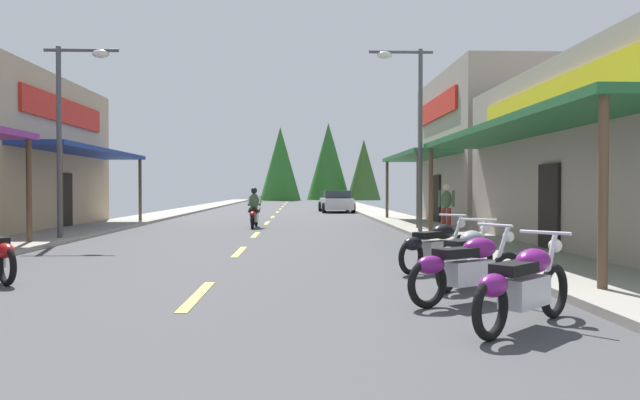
{
  "coord_description": "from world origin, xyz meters",
  "views": [
    {
      "loc": [
        1.45,
        -0.57,
        1.52
      ],
      "look_at": [
        2.51,
        31.14,
        0.93
      ],
      "focal_mm": 33.98,
      "sensor_mm": 36.0,
      "label": 1
    }
  ],
  "objects_px": {
    "motorcycle_parked_right_0": "(524,284)",
    "motorcycle_parked_right_1": "(468,266)",
    "streetlamp_left": "(71,113)",
    "streetlamp_right": "(411,114)",
    "parked_car_curbside": "(336,202)",
    "rider_cruising_lead": "(254,211)",
    "motorcycle_parked_right_2": "(466,255)",
    "motorcycle_parked_right_3": "(436,245)",
    "pedestrian_browsing": "(446,204)"
  },
  "relations": [
    {
      "from": "parked_car_curbside",
      "to": "motorcycle_parked_right_0",
      "type": "bearing_deg",
      "value": 177.52
    },
    {
      "from": "motorcycle_parked_right_0",
      "to": "motorcycle_parked_right_3",
      "type": "relative_size",
      "value": 0.96
    },
    {
      "from": "motorcycle_parked_right_2",
      "to": "streetlamp_right",
      "type": "bearing_deg",
      "value": 31.96
    },
    {
      "from": "pedestrian_browsing",
      "to": "parked_car_curbside",
      "type": "xyz_separation_m",
      "value": [
        -2.71,
        18.31,
        -0.3
      ]
    },
    {
      "from": "motorcycle_parked_right_0",
      "to": "pedestrian_browsing",
      "type": "height_order",
      "value": "pedestrian_browsing"
    },
    {
      "from": "motorcycle_parked_right_0",
      "to": "motorcycle_parked_right_1",
      "type": "xyz_separation_m",
      "value": [
        -0.19,
        1.52,
        0.0
      ]
    },
    {
      "from": "pedestrian_browsing",
      "to": "motorcycle_parked_right_1",
      "type": "bearing_deg",
      "value": -165.08
    },
    {
      "from": "streetlamp_right",
      "to": "parked_car_curbside",
      "type": "height_order",
      "value": "streetlamp_right"
    },
    {
      "from": "motorcycle_parked_right_1",
      "to": "parked_car_curbside",
      "type": "bearing_deg",
      "value": 58.82
    },
    {
      "from": "pedestrian_browsing",
      "to": "parked_car_curbside",
      "type": "relative_size",
      "value": 0.39
    },
    {
      "from": "streetlamp_left",
      "to": "motorcycle_parked_right_1",
      "type": "relative_size",
      "value": 2.95
    },
    {
      "from": "streetlamp_left",
      "to": "parked_car_curbside",
      "type": "height_order",
      "value": "streetlamp_left"
    },
    {
      "from": "motorcycle_parked_right_0",
      "to": "pedestrian_browsing",
      "type": "xyz_separation_m",
      "value": [
        2.64,
        14.27,
        0.49
      ]
    },
    {
      "from": "motorcycle_parked_right_2",
      "to": "motorcycle_parked_right_3",
      "type": "distance_m",
      "value": 1.71
    },
    {
      "from": "streetlamp_left",
      "to": "motorcycle_parked_right_3",
      "type": "height_order",
      "value": "streetlamp_left"
    },
    {
      "from": "motorcycle_parked_right_1",
      "to": "parked_car_curbside",
      "type": "relative_size",
      "value": 0.43
    },
    {
      "from": "streetlamp_right",
      "to": "motorcycle_parked_right_0",
      "type": "height_order",
      "value": "streetlamp_right"
    },
    {
      "from": "motorcycle_parked_right_3",
      "to": "pedestrian_browsing",
      "type": "xyz_separation_m",
      "value": [
        2.57,
        9.7,
        0.49
      ]
    },
    {
      "from": "pedestrian_browsing",
      "to": "parked_car_curbside",
      "type": "distance_m",
      "value": 18.51
    },
    {
      "from": "streetlamp_left",
      "to": "pedestrian_browsing",
      "type": "xyz_separation_m",
      "value": [
        11.58,
        3.24,
        -2.7
      ]
    },
    {
      "from": "rider_cruising_lead",
      "to": "pedestrian_browsing",
      "type": "height_order",
      "value": "pedestrian_browsing"
    },
    {
      "from": "streetlamp_left",
      "to": "streetlamp_right",
      "type": "distance_m",
      "value": 10.4
    },
    {
      "from": "motorcycle_parked_right_1",
      "to": "rider_cruising_lead",
      "type": "distance_m",
      "value": 16.03
    },
    {
      "from": "motorcycle_parked_right_0",
      "to": "motorcycle_parked_right_1",
      "type": "distance_m",
      "value": 1.53
    },
    {
      "from": "parked_car_curbside",
      "to": "motorcycle_parked_right_3",
      "type": "bearing_deg",
      "value": 177.7
    },
    {
      "from": "motorcycle_parked_right_0",
      "to": "motorcycle_parked_right_1",
      "type": "relative_size",
      "value": 0.86
    },
    {
      "from": "motorcycle_parked_right_0",
      "to": "motorcycle_parked_right_2",
      "type": "height_order",
      "value": "same"
    },
    {
      "from": "streetlamp_right",
      "to": "motorcycle_parked_right_2",
      "type": "height_order",
      "value": "streetlamp_right"
    },
    {
      "from": "motorcycle_parked_right_0",
      "to": "motorcycle_parked_right_1",
      "type": "height_order",
      "value": "same"
    },
    {
      "from": "motorcycle_parked_right_2",
      "to": "rider_cruising_lead",
      "type": "distance_m",
      "value": 14.84
    },
    {
      "from": "motorcycle_parked_right_0",
      "to": "rider_cruising_lead",
      "type": "xyz_separation_m",
      "value": [
        -4.19,
        17.04,
        0.17
      ]
    },
    {
      "from": "streetlamp_right",
      "to": "motorcycle_parked_right_3",
      "type": "height_order",
      "value": "streetlamp_right"
    },
    {
      "from": "motorcycle_parked_right_2",
      "to": "pedestrian_browsing",
      "type": "bearing_deg",
      "value": 25.44
    },
    {
      "from": "motorcycle_parked_right_0",
      "to": "motorcycle_parked_right_3",
      "type": "xyz_separation_m",
      "value": [
        0.08,
        4.57,
        0.0
      ]
    },
    {
      "from": "motorcycle_parked_right_0",
      "to": "motorcycle_parked_right_1",
      "type": "bearing_deg",
      "value": 53.34
    },
    {
      "from": "streetlamp_left",
      "to": "rider_cruising_lead",
      "type": "distance_m",
      "value": 8.24
    },
    {
      "from": "streetlamp_right",
      "to": "rider_cruising_lead",
      "type": "bearing_deg",
      "value": 145.08
    },
    {
      "from": "streetlamp_right",
      "to": "motorcycle_parked_right_2",
      "type": "distance_m",
      "value": 11.03
    },
    {
      "from": "pedestrian_browsing",
      "to": "rider_cruising_lead",
      "type": "bearing_deg",
      "value": 95.36
    },
    {
      "from": "motorcycle_parked_right_1",
      "to": "rider_cruising_lead",
      "type": "bearing_deg",
      "value": 73.5
    },
    {
      "from": "motorcycle_parked_right_0",
      "to": "rider_cruising_lead",
      "type": "height_order",
      "value": "rider_cruising_lead"
    },
    {
      "from": "motorcycle_parked_right_1",
      "to": "pedestrian_browsing",
      "type": "relative_size",
      "value": 1.11
    },
    {
      "from": "motorcycle_parked_right_2",
      "to": "motorcycle_parked_right_3",
      "type": "relative_size",
      "value": 1.04
    },
    {
      "from": "streetlamp_left",
      "to": "motorcycle_parked_right_3",
      "type": "bearing_deg",
      "value": -35.62
    },
    {
      "from": "motorcycle_parked_right_3",
      "to": "parked_car_curbside",
      "type": "bearing_deg",
      "value": 49.4
    },
    {
      "from": "streetlamp_right",
      "to": "pedestrian_browsing",
      "type": "relative_size",
      "value": 3.59
    },
    {
      "from": "rider_cruising_lead",
      "to": "motorcycle_parked_right_2",
      "type": "bearing_deg",
      "value": -161.84
    },
    {
      "from": "motorcycle_parked_right_0",
      "to": "motorcycle_parked_right_3",
      "type": "bearing_deg",
      "value": 45.35
    },
    {
      "from": "rider_cruising_lead",
      "to": "streetlamp_right",
      "type": "bearing_deg",
      "value": -123.82
    },
    {
      "from": "streetlamp_left",
      "to": "motorcycle_parked_right_0",
      "type": "xyz_separation_m",
      "value": [
        8.94,
        -11.03,
        -3.19
      ]
    }
  ]
}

